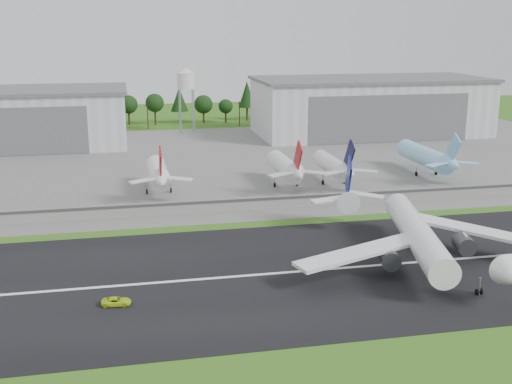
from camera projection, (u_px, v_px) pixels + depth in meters
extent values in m
plane|color=#235614|center=(317.00, 291.00, 118.81)|extent=(600.00, 600.00, 0.00)
cube|color=black|center=(302.00, 271.00, 128.27)|extent=(320.00, 60.00, 0.10)
cube|color=white|center=(302.00, 271.00, 128.25)|extent=(220.00, 1.00, 0.02)
cube|color=slate|center=(219.00, 161.00, 232.44)|extent=(320.00, 150.00, 0.10)
cube|color=gray|center=(256.00, 204.00, 170.45)|extent=(240.00, 0.50, 3.50)
cube|color=#38383A|center=(256.00, 200.00, 169.85)|extent=(240.00, 0.12, 0.70)
cube|color=silver|center=(4.00, 120.00, 256.45)|extent=(95.00, 42.00, 22.00)
cube|color=#595B60|center=(2.00, 91.00, 253.52)|extent=(97.00, 44.00, 1.20)
cube|color=silver|center=(370.00, 107.00, 286.87)|extent=(100.00, 45.00, 24.00)
cube|color=#595B60|center=(371.00, 79.00, 283.68)|extent=(102.00, 47.00, 1.20)
cube|color=#595B60|center=(390.00, 119.00, 265.90)|extent=(70.00, 0.30, 19.68)
cylinder|color=#99999E|center=(181.00, 112.00, 287.05)|extent=(0.50, 0.50, 20.00)
cylinder|color=#99999E|center=(193.00, 110.00, 293.92)|extent=(0.50, 0.50, 20.00)
cylinder|color=silver|center=(186.00, 81.00, 287.07)|extent=(8.00, 8.00, 7.00)
cone|color=silver|center=(186.00, 70.00, 285.88)|extent=(8.40, 8.40, 2.40)
cylinder|color=white|center=(417.00, 234.00, 131.55)|extent=(15.85, 44.15, 5.80)
cone|color=white|center=(512.00, 276.00, 109.66)|extent=(7.03, 7.18, 5.80)
cone|color=white|center=(347.00, 198.00, 154.44)|extent=(7.45, 10.03, 5.51)
cube|color=navy|center=(349.00, 177.00, 152.66)|extent=(2.70, 9.40, 11.13)
cube|color=white|center=(480.00, 231.00, 136.18)|extent=(24.62, 22.63, 2.65)
cylinder|color=#333338|center=(464.00, 244.00, 133.01)|extent=(4.97, 6.23, 3.80)
cube|color=white|center=(365.00, 195.00, 155.96)|extent=(9.35, 7.42, 0.98)
cube|color=white|center=(362.00, 252.00, 123.82)|extent=(28.46, 12.37, 2.65)
cylinder|color=#333338|center=(389.00, 258.00, 125.18)|extent=(4.97, 6.23, 3.80)
cube|color=white|center=(330.00, 199.00, 151.84)|extent=(9.23, 3.91, 0.98)
cube|color=#99999E|center=(429.00, 261.00, 129.19)|extent=(16.68, 31.50, 3.20)
cylinder|color=black|center=(389.00, 258.00, 133.67)|extent=(0.74, 1.55, 1.50)
imported|color=#C9E61B|center=(116.00, 301.00, 112.59)|extent=(5.40, 2.89, 1.44)
cylinder|color=white|center=(158.00, 172.00, 188.27)|extent=(5.78, 24.00, 5.78)
cone|color=white|center=(161.00, 181.00, 173.34)|extent=(5.49, 7.00, 5.49)
cube|color=#A70C10|center=(160.00, 163.00, 172.60)|extent=(0.45, 8.59, 10.02)
cylinder|color=#99999E|center=(147.00, 189.00, 186.80)|extent=(0.32, 0.32, 3.00)
cylinder|color=#99999E|center=(171.00, 188.00, 188.18)|extent=(0.32, 0.32, 3.00)
cylinder|color=black|center=(147.00, 191.00, 186.97)|extent=(0.40, 1.40, 1.40)
cylinder|color=silver|center=(284.00, 167.00, 195.87)|extent=(5.74, 24.00, 5.74)
cone|color=silver|center=(298.00, 175.00, 180.94)|extent=(5.45, 7.00, 5.45)
cube|color=#9D0C0E|center=(298.00, 158.00, 180.20)|extent=(0.45, 8.59, 10.02)
cylinder|color=#99999E|center=(275.00, 183.00, 194.39)|extent=(0.32, 0.32, 3.00)
cylinder|color=#99999E|center=(297.00, 181.00, 195.77)|extent=(0.32, 0.32, 3.00)
cylinder|color=black|center=(275.00, 185.00, 194.57)|extent=(0.40, 1.40, 1.40)
cylinder|color=silver|center=(332.00, 165.00, 198.95)|extent=(5.26, 24.00, 5.26)
cone|color=silver|center=(349.00, 173.00, 184.02)|extent=(5.00, 7.00, 5.00)
cube|color=black|center=(349.00, 156.00, 183.28)|extent=(0.45, 8.59, 10.02)
cylinder|color=#99999E|center=(323.00, 180.00, 197.41)|extent=(0.32, 0.32, 3.00)
cylinder|color=#99999E|center=(344.00, 179.00, 198.79)|extent=(0.32, 0.32, 3.00)
cylinder|color=black|center=(323.00, 182.00, 197.59)|extent=(0.40, 1.40, 1.40)
cylinder|color=#8FD0F8|center=(424.00, 156.00, 210.18)|extent=(6.21, 30.00, 6.21)
cone|color=#8FD0F8|center=(453.00, 165.00, 192.40)|extent=(5.90, 7.00, 5.90)
cube|color=#6FB1E3|center=(453.00, 149.00, 191.66)|extent=(0.45, 8.59, 10.02)
cylinder|color=#99999E|center=(416.00, 172.00, 208.76)|extent=(0.32, 0.32, 3.00)
cylinder|color=#99999E|center=(436.00, 171.00, 210.14)|extent=(0.32, 0.32, 3.00)
cylinder|color=black|center=(416.00, 174.00, 208.93)|extent=(0.40, 1.40, 1.40)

